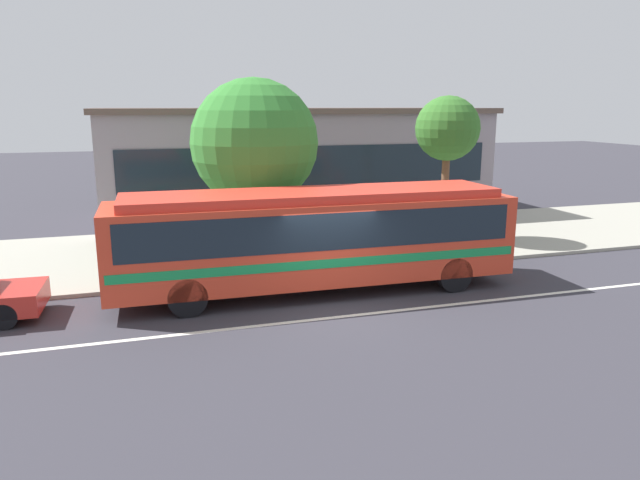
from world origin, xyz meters
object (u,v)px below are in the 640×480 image
object	(u,v)px
transit_bus	(315,234)
street_tree_mid_block	(447,130)
street_tree_near_stop	(254,143)
bus_stop_sign	(417,215)
pedestrian_waiting_near_sign	(455,224)

from	to	relation	value
transit_bus	street_tree_mid_block	world-z (taller)	street_tree_mid_block
street_tree_near_stop	street_tree_mid_block	distance (m)	7.64
bus_stop_sign	street_tree_near_stop	xyz separation A→B (m)	(-5.02, 1.64, 2.31)
bus_stop_sign	street_tree_mid_block	bearing A→B (deg)	47.86
transit_bus	street_tree_near_stop	world-z (taller)	street_tree_near_stop
bus_stop_sign	street_tree_near_stop	size ratio (longest dim) A/B	0.41
pedestrian_waiting_near_sign	street_tree_mid_block	bearing A→B (deg)	70.89
transit_bus	bus_stop_sign	xyz separation A→B (m)	(4.04, 1.76, 0.01)
transit_bus	pedestrian_waiting_near_sign	size ratio (longest dim) A/B	6.36
pedestrian_waiting_near_sign	transit_bus	bearing A→B (deg)	-157.96
bus_stop_sign	street_tree_mid_block	size ratio (longest dim) A/B	0.45
street_tree_near_stop	pedestrian_waiting_near_sign	bearing A→B (deg)	-8.80
pedestrian_waiting_near_sign	street_tree_near_stop	bearing A→B (deg)	171.20
pedestrian_waiting_near_sign	street_tree_mid_block	world-z (taller)	street_tree_mid_block
street_tree_near_stop	street_tree_mid_block	xyz separation A→B (m)	(7.55, 1.15, 0.29)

